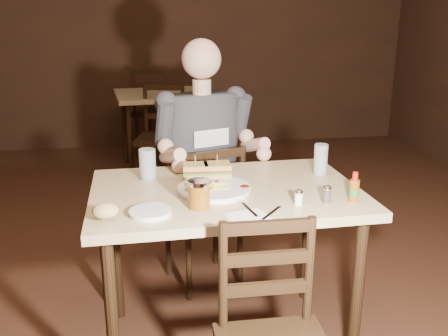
{
  "coord_description": "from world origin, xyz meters",
  "views": [
    {
      "loc": [
        -0.04,
        -2.33,
        1.49
      ],
      "look_at": [
        0.28,
        -0.27,
        0.85
      ],
      "focal_mm": 40.0,
      "sensor_mm": 36.0,
      "label": 1
    }
  ],
  "objects": [
    {
      "name": "pepper_shaker",
      "position": [
        0.66,
        -0.54,
        0.8
      ],
      "size": [
        0.04,
        0.04,
        0.06
      ],
      "primitive_type": null,
      "rotation": [
        0.0,
        0.0,
        0.03
      ],
      "color": "#38332D",
      "rests_on": "main_table"
    },
    {
      "name": "fork",
      "position": [
        0.41,
        -0.63,
        0.78
      ],
      "size": [
        0.11,
        0.13,
        0.0
      ],
      "primitive_type": "cube",
      "rotation": [
        0.0,
        0.0,
        -0.69
      ],
      "color": "silver",
      "rests_on": "napkin"
    },
    {
      "name": "glass_right",
      "position": [
        0.76,
        -0.18,
        0.84
      ],
      "size": [
        0.07,
        0.07,
        0.15
      ],
      "primitive_type": "cylinder",
      "rotation": [
        0.0,
        0.0,
        0.03
      ],
      "color": "silver",
      "rests_on": "main_table"
    },
    {
      "name": "chair_far",
      "position": [
        0.25,
        0.26,
        0.42
      ],
      "size": [
        0.5,
        0.52,
        0.83
      ],
      "primitive_type": null,
      "rotation": [
        0.0,
        0.0,
        3.46
      ],
      "color": "black",
      "rests_on": "ground"
    },
    {
      "name": "sandwich_right",
      "position": [
        0.27,
        -0.19,
        0.84
      ],
      "size": [
        0.12,
        0.1,
        0.1
      ],
      "primitive_type": null,
      "rotation": [
        0.0,
        0.0,
        -0.02
      ],
      "color": "#DEB860",
      "rests_on": "dinner_plate"
    },
    {
      "name": "main_table",
      "position": [
        0.28,
        -0.32,
        0.68
      ],
      "size": [
        1.17,
        0.8,
        0.77
      ],
      "rotation": [
        0.0,
        0.0,
        0.03
      ],
      "color": "tan",
      "rests_on": "ground"
    },
    {
      "name": "fries_pile",
      "position": [
        0.2,
        -0.37,
        0.81
      ],
      "size": [
        0.23,
        0.17,
        0.04
      ],
      "primitive_type": null,
      "rotation": [
        0.0,
        0.0,
        0.03
      ],
      "color": "#EFD760",
      "rests_on": "dinner_plate"
    },
    {
      "name": "bg_chair_far",
      "position": [
        0.08,
        3.05,
        0.48
      ],
      "size": [
        0.6,
        0.62,
        0.96
      ],
      "primitive_type": null,
      "rotation": [
        0.0,
        0.0,
        2.73
      ],
      "color": "black",
      "rests_on": "ground"
    },
    {
      "name": "side_plate",
      "position": [
        -0.04,
        -0.56,
        0.78
      ],
      "size": [
        0.16,
        0.16,
        0.01
      ],
      "primitive_type": "cylinder",
      "rotation": [
        0.0,
        0.0,
        0.03
      ],
      "color": "white",
      "rests_on": "main_table"
    },
    {
      "name": "ketchup_dollop",
      "position": [
        0.36,
        -0.37,
        0.79
      ],
      "size": [
        0.04,
        0.04,
        0.01
      ],
      "primitive_type": "ellipsoid",
      "rotation": [
        0.0,
        0.0,
        0.03
      ],
      "color": "maroon",
      "rests_on": "dinner_plate"
    },
    {
      "name": "syrup_dispenser",
      "position": [
        0.15,
        -0.52,
        0.83
      ],
      "size": [
        0.09,
        0.09,
        0.11
      ],
      "primitive_type": null,
      "rotation": [
        0.0,
        0.0,
        0.03
      ],
      "color": "brown",
      "rests_on": "main_table"
    },
    {
      "name": "glass_left",
      "position": [
        -0.05,
        -0.13,
        0.84
      ],
      "size": [
        0.08,
        0.08,
        0.14
      ],
      "primitive_type": "cylinder",
      "rotation": [
        0.0,
        0.0,
        0.03
      ],
      "color": "silver",
      "rests_on": "main_table"
    },
    {
      "name": "napkin",
      "position": [
        0.32,
        -0.65,
        0.77
      ],
      "size": [
        0.18,
        0.17,
        0.0
      ],
      "primitive_type": "cube",
      "rotation": [
        0.0,
        0.0,
        0.27
      ],
      "color": "white",
      "rests_on": "main_table"
    },
    {
      "name": "bg_chair_near",
      "position": [
        0.08,
        1.95,
        0.45
      ],
      "size": [
        0.5,
        0.53,
        0.9
      ],
      "primitive_type": null,
      "rotation": [
        0.0,
        0.0,
        -0.21
      ],
      "color": "black",
      "rests_on": "ground"
    },
    {
      "name": "hot_sauce",
      "position": [
        0.77,
        -0.55,
        0.83
      ],
      "size": [
        0.04,
        0.04,
        0.13
      ],
      "primitive_type": null,
      "rotation": [
        0.0,
        0.0,
        0.03
      ],
      "color": "brown",
      "rests_on": "main_table"
    },
    {
      "name": "bread_roll",
      "position": [
        -0.2,
        -0.6,
        0.81
      ],
      "size": [
        0.1,
        0.08,
        0.06
      ],
      "primitive_type": "ellipsoid",
      "rotation": [
        0.0,
        0.0,
        0.03
      ],
      "color": "tan",
      "rests_on": "side_plate"
    },
    {
      "name": "diner",
      "position": [
        0.26,
        0.22,
        0.9
      ],
      "size": [
        0.65,
        0.58,
        0.95
      ],
      "primitive_type": null,
      "rotation": [
        0.0,
        0.0,
        0.32
      ],
      "color": "#35343A",
      "rests_on": "chair_far"
    },
    {
      "name": "dinner_plate",
      "position": [
        0.23,
        -0.35,
        0.78
      ],
      "size": [
        0.31,
        0.31,
        0.02
      ],
      "primitive_type": "cylinder",
      "rotation": [
        0.0,
        0.0,
        0.03
      ],
      "color": "white",
      "rests_on": "main_table"
    },
    {
      "name": "knife",
      "position": [
        0.33,
        -0.56,
        0.78
      ],
      "size": [
        0.05,
        0.21,
        0.0
      ],
      "primitive_type": "cube",
      "rotation": [
        0.0,
        0.0,
        0.19
      ],
      "color": "silver",
      "rests_on": "napkin"
    },
    {
      "name": "bg_table",
      "position": [
        0.08,
        2.5,
        0.68
      ],
      "size": [
        0.88,
        0.88,
        0.77
      ],
      "rotation": [
        0.0,
        0.0,
        0.11
      ],
      "color": "tan",
      "rests_on": "ground"
    },
    {
      "name": "sandwich_left",
      "position": [
        0.17,
        -0.18,
        0.84
      ],
      "size": [
        0.12,
        0.1,
        0.1
      ],
      "primitive_type": null,
      "rotation": [
        0.0,
        0.0,
        -0.05
      ],
      "color": "#DEB860",
      "rests_on": "dinner_plate"
    },
    {
      "name": "room_shell",
      "position": [
        0.0,
        0.0,
        1.4
      ],
      "size": [
        7.0,
        7.0,
        7.0
      ],
      "color": "black",
      "rests_on": "ground"
    },
    {
      "name": "salt_shaker",
      "position": [
        0.54,
        -0.55,
        0.8
      ],
      "size": [
        0.03,
        0.03,
        0.06
      ],
      "primitive_type": null,
      "rotation": [
        0.0,
        0.0,
        0.03
      ],
      "color": "white",
      "rests_on": "main_table"
    }
  ]
}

